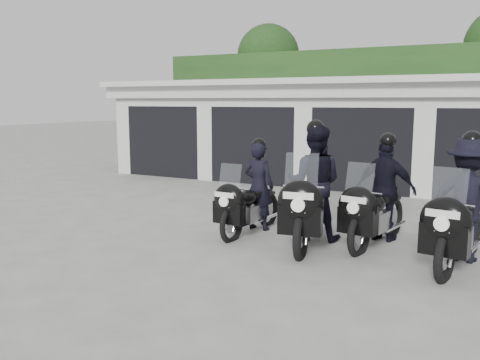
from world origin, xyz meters
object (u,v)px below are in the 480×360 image
at_px(police_bike_a, 251,195).
at_px(police_bike_d, 465,207).
at_px(police_bike_b, 312,190).
at_px(police_bike_c, 381,196).

xyz_separation_m(police_bike_a, police_bike_d, (3.53, -0.16, 0.16)).
height_order(police_bike_a, police_bike_b, police_bike_b).
xyz_separation_m(police_bike_b, police_bike_d, (2.35, -0.08, -0.04)).
height_order(police_bike_a, police_bike_c, police_bike_c).
height_order(police_bike_a, police_bike_d, police_bike_d).
relative_size(police_bike_c, police_bike_d, 0.95).
xyz_separation_m(police_bike_c, police_bike_d, (1.31, -0.56, 0.05)).
distance_m(police_bike_b, police_bike_c, 1.15).
distance_m(police_bike_a, police_bike_d, 3.54).
height_order(police_bike_b, police_bike_d, police_bike_b).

